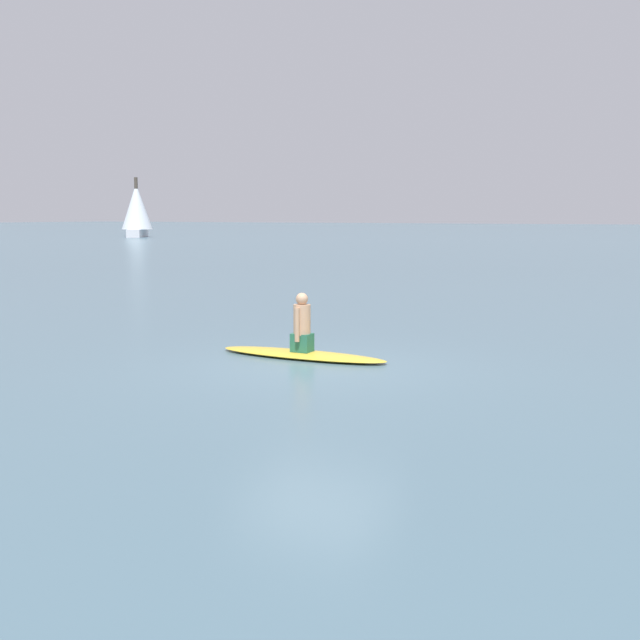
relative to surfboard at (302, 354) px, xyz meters
name	(u,v)px	position (x,y,z in m)	size (l,w,h in m)	color
ground_plane	(316,367)	(-0.67, -0.65, -0.05)	(400.00, 400.00, 0.00)	slate
surfboard	(302,354)	(0.00, 0.00, 0.00)	(3.18, 0.77, 0.10)	gold
person_paddler	(302,325)	(0.00, 0.00, 0.52)	(0.45, 0.35, 1.03)	#26664C
sailboat_far_left	(137,209)	(54.72, 52.61, 3.03)	(4.85, 4.56, 6.52)	silver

